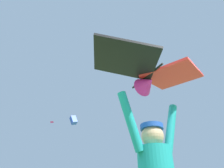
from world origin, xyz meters
The scene contains 3 objects.
held_stunt_kite centered at (0.36, -0.36, 2.25)m, with size 1.57×0.98×0.38m.
distant_kite_magenta_low_left centered at (-1.69, 33.53, 13.96)m, with size 0.76×0.77×0.14m.
distant_kite_blue_overhead_distant centered at (1.18, 22.13, 10.27)m, with size 1.01×0.97×1.26m.
Camera 1 is at (-0.61, -2.19, 0.85)m, focal length 32.93 mm.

